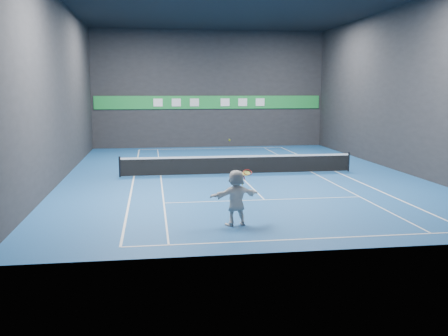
{
  "coord_description": "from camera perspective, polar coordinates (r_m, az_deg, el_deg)",
  "views": [
    {
      "loc": [
        -4.53,
        -25.94,
        4.47
      ],
      "look_at": [
        -1.81,
        -7.26,
        1.5
      ],
      "focal_mm": 40.0,
      "sensor_mm": 36.0,
      "label": 1
    }
  ],
  "objects": [
    {
      "name": "ground",
      "position": [
        26.71,
        1.6,
        -0.7
      ],
      "size": [
        26.0,
        26.0,
        0.0
      ],
      "primitive_type": "plane",
      "color": "#194D8C",
      "rests_on": "ground"
    },
    {
      "name": "wall_back",
      "position": [
        39.2,
        -1.66,
        8.98
      ],
      "size": [
        18.0,
        0.1,
        9.0
      ],
      "primitive_type": "cube",
      "color": "#242427",
      "rests_on": "ground"
    },
    {
      "name": "wall_front",
      "position": [
        13.71,
        11.14,
        8.91
      ],
      "size": [
        18.0,
        0.1,
        9.0
      ],
      "primitive_type": "cube",
      "color": "#242427",
      "rests_on": "ground"
    },
    {
      "name": "wall_left",
      "position": [
        26.33,
        -18.27,
        8.56
      ],
      "size": [
        0.1,
        26.0,
        9.0
      ],
      "primitive_type": "cube",
      "color": "#242427",
      "rests_on": "ground"
    },
    {
      "name": "wall_right",
      "position": [
        29.26,
        19.49,
        8.49
      ],
      "size": [
        0.1,
        26.0,
        9.0
      ],
      "primitive_type": "cube",
      "color": "#242427",
      "rests_on": "ground"
    },
    {
      "name": "baseline_near",
      "position": [
        15.42,
        9.26,
        -8.01
      ],
      "size": [
        10.98,
        0.08,
        0.01
      ],
      "primitive_type": "cube",
      "color": "white",
      "rests_on": "ground"
    },
    {
      "name": "baseline_far",
      "position": [
        38.36,
        -1.44,
        2.25
      ],
      "size": [
        10.98,
        0.08,
        0.01
      ],
      "primitive_type": "cube",
      "color": "white",
      "rests_on": "ground"
    },
    {
      "name": "sideline_doubles_left",
      "position": [
        26.34,
        -10.25,
        -0.97
      ],
      "size": [
        0.08,
        23.78,
        0.01
      ],
      "primitive_type": "cube",
      "color": "white",
      "rests_on": "ground"
    },
    {
      "name": "sideline_doubles_right",
      "position": [
        28.16,
        12.68,
        -0.41
      ],
      "size": [
        0.08,
        23.78,
        0.01
      ],
      "primitive_type": "cube",
      "color": "white",
      "rests_on": "ground"
    },
    {
      "name": "sideline_singles_left",
      "position": [
        26.33,
        -7.25,
        -0.9
      ],
      "size": [
        0.06,
        23.78,
        0.01
      ],
      "primitive_type": "cube",
      "color": "white",
      "rests_on": "ground"
    },
    {
      "name": "sideline_singles_right",
      "position": [
        27.7,
        10.01,
        -0.48
      ],
      "size": [
        0.06,
        23.78,
        0.01
      ],
      "primitive_type": "cube",
      "color": "white",
      "rests_on": "ground"
    },
    {
      "name": "service_line_near",
      "position": [
        20.55,
        4.66,
        -3.64
      ],
      "size": [
        8.23,
        0.06,
        0.01
      ],
      "primitive_type": "cube",
      "color": "white",
      "rests_on": "ground"
    },
    {
      "name": "service_line_far",
      "position": [
        32.96,
        -0.3,
        1.15
      ],
      "size": [
        8.23,
        0.06,
        0.01
      ],
      "primitive_type": "cube",
      "color": "white",
      "rests_on": "ground"
    },
    {
      "name": "center_service_line",
      "position": [
        26.71,
        1.6,
        -0.69
      ],
      "size": [
        0.06,
        12.8,
        0.01
      ],
      "primitive_type": "cube",
      "color": "white",
      "rests_on": "ground"
    },
    {
      "name": "player",
      "position": [
        16.53,
        1.38,
        -3.4
      ],
      "size": [
        1.82,
        1.0,
        1.87
      ],
      "primitive_type": "imported",
      "rotation": [
        0.0,
        0.0,
        3.41
      ],
      "color": "silver",
      "rests_on": "ground"
    },
    {
      "name": "tennis_ball",
      "position": [
        16.44,
        0.64,
        3.19
      ],
      "size": [
        0.07,
        0.07,
        0.07
      ],
      "primitive_type": "sphere",
      "color": "yellow",
      "rests_on": "player"
    },
    {
      "name": "tennis_net",
      "position": [
        26.63,
        1.61,
        0.45
      ],
      "size": [
        12.5,
        0.1,
        1.07
      ],
      "color": "black",
      "rests_on": "ground"
    },
    {
      "name": "sponsor_banner",
      "position": [
        39.15,
        -1.64,
        7.51
      ],
      "size": [
        17.64,
        0.11,
        1.0
      ],
      "color": "green",
      "rests_on": "wall_back"
    },
    {
      "name": "tennis_racket",
      "position": [
        16.49,
        2.61,
        -0.67
      ],
      "size": [
        0.44,
        0.36,
        0.54
      ],
      "color": "#AC1612",
      "rests_on": "player"
    }
  ]
}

